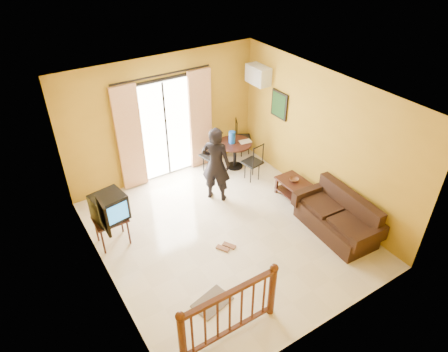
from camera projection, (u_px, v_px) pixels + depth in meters
ground at (226, 233)px, 7.71m from camera, size 5.00×5.00×0.00m
room_shell at (226, 157)px, 6.76m from camera, size 5.00×5.00×5.00m
balcony_door at (166, 129)px, 8.75m from camera, size 2.25×0.14×2.46m
tv_table at (111, 222)px, 7.22m from camera, size 0.58×0.48×0.58m
television at (109, 207)px, 7.05m from camera, size 0.62×0.58×0.49m
picture_left at (103, 216)px, 5.72m from camera, size 0.05×0.42×0.52m
dining_table at (235, 148)px, 9.38m from camera, size 0.79×0.79×0.66m
water_jug at (232, 137)px, 9.22m from camera, size 0.15×0.15×0.29m
serving_tray at (245, 142)px, 9.33m from camera, size 0.31×0.23×0.02m
dining_chairs at (235, 167)px, 9.64m from camera, size 1.63×1.56×0.95m
air_conditioner at (258, 75)px, 8.80m from camera, size 0.31×0.60×0.40m
botanical_print at (279, 105)px, 8.68m from camera, size 0.05×0.50×0.60m
coffee_table at (297, 189)px, 8.44m from camera, size 0.51×0.93×0.41m
bowl at (294, 180)px, 8.43m from camera, size 0.21×0.21×0.06m
sofa at (338, 218)px, 7.60m from camera, size 0.88×1.73×0.81m
standing_person at (216, 165)px, 8.18m from camera, size 0.71×0.73×1.68m
stair_balustrade at (230, 310)px, 5.55m from camera, size 1.63×0.13×1.04m
doormat at (212, 302)px, 6.34m from camera, size 0.68×0.53×0.02m
sandals at (226, 247)px, 7.36m from camera, size 0.35×0.27×0.03m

